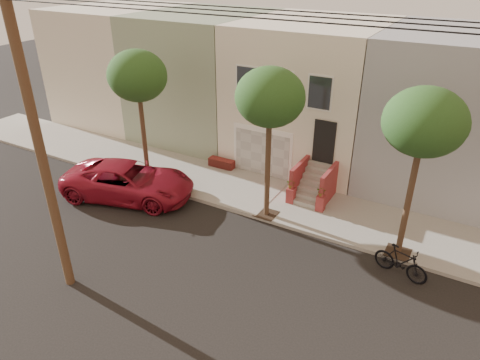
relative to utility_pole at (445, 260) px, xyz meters
The scene contains 9 objects.
ground 10.06m from the utility_pole, 158.20° to the left, with size 90.00×90.00×0.00m, color black.
sidewalk 12.78m from the utility_pole, 133.10° to the left, with size 40.00×3.70×0.15m, color gray.
house_row 16.53m from the utility_pole, 119.07° to the left, with size 33.10×11.70×7.00m.
tree_left 15.25m from the utility_pole, 152.26° to the left, with size 2.70×2.57×6.30m.
tree_mid 9.97m from the utility_pole, 134.59° to the left, with size 2.70×2.57×6.30m.
tree_right 7.26m from the utility_pole, 101.93° to the left, with size 2.70×2.57×6.30m.
utility_pole is the anchor object (origin of this frame).
pickup_truck 15.04m from the utility_pole, 157.34° to the left, with size 2.75×5.97×1.66m, color maroon.
motorcycle 7.63m from the utility_pole, 101.59° to the left, with size 0.55×1.95×1.17m, color black.
Camera 1 is at (7.89, -10.50, 10.09)m, focal length 32.65 mm.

